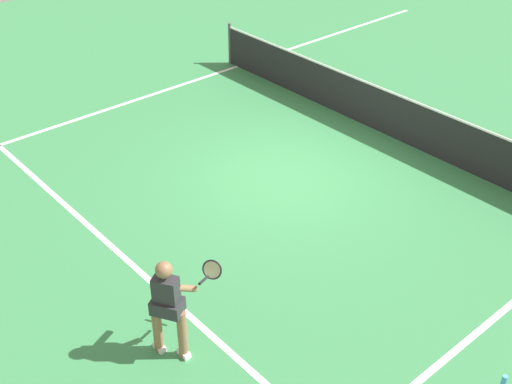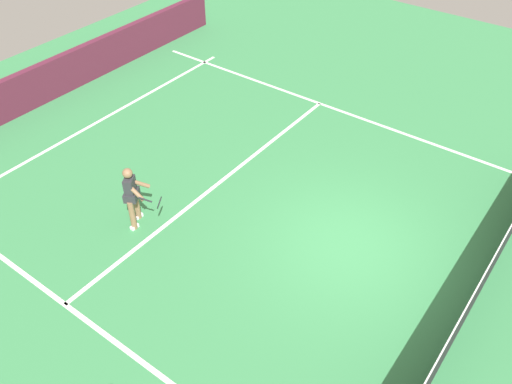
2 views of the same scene
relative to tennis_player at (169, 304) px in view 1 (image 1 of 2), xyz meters
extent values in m
plane|color=#38844C|center=(-2.28, 4.22, -0.85)|extent=(28.09, 28.09, 0.00)
cube|color=white|center=(-2.28, 0.56, -0.84)|extent=(9.58, 0.10, 0.01)
cube|color=white|center=(-7.07, 4.22, -0.84)|extent=(0.10, 19.61, 0.01)
cube|color=white|center=(2.51, 4.22, -0.84)|extent=(0.10, 19.61, 0.01)
cylinder|color=#4C4C51|center=(-7.37, 7.00, -0.31)|extent=(0.08, 0.08, 1.07)
cube|color=#232326|center=(-2.28, 7.00, -0.37)|extent=(10.10, 0.02, 0.95)
cube|color=white|center=(-2.28, 7.00, 0.13)|extent=(10.10, 0.02, 0.04)
cylinder|color=#8C6647|center=(-0.15, -0.12, -0.46)|extent=(0.13, 0.13, 0.78)
cylinder|color=#8C6647|center=(0.16, 0.06, -0.46)|extent=(0.13, 0.13, 0.78)
cube|color=white|center=(-0.15, -0.12, -0.81)|extent=(0.20, 0.10, 0.08)
cube|color=white|center=(0.16, 0.06, -0.81)|extent=(0.20, 0.10, 0.08)
cube|color=#2D2D33|center=(0.01, -0.03, 0.19)|extent=(0.38, 0.34, 0.52)
cube|color=#2D2D33|center=(0.01, -0.03, -0.01)|extent=(0.49, 0.45, 0.20)
sphere|color=#8C6647|center=(0.01, -0.03, 0.59)|extent=(0.22, 0.22, 0.22)
cylinder|color=#8C6647|center=(-0.20, 0.02, 0.21)|extent=(0.45, 0.34, 0.37)
cylinder|color=#8C6647|center=(0.06, 0.18, 0.21)|extent=(0.14, 0.48, 0.37)
cylinder|color=black|center=(0.08, 0.51, 0.17)|extent=(0.18, 0.27, 0.14)
torus|color=black|center=(-0.07, 0.76, 0.11)|extent=(0.31, 0.25, 0.28)
cylinder|color=beige|center=(-0.07, 0.76, 0.11)|extent=(0.25, 0.20, 0.23)
cylinder|color=#4C9EE5|center=(3.28, 2.77, -0.73)|extent=(0.07, 0.07, 0.24)
camera|label=1|loc=(5.53, -3.33, 5.87)|focal=46.66mm
camera|label=2|loc=(5.65, 7.58, 7.64)|focal=37.84mm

